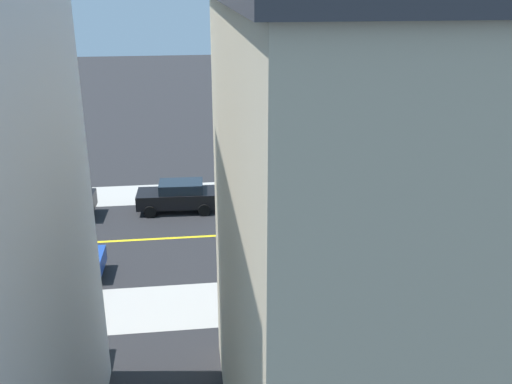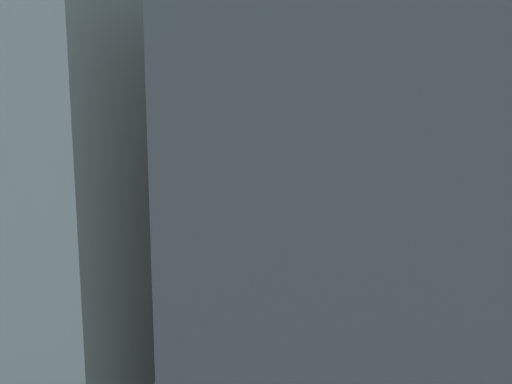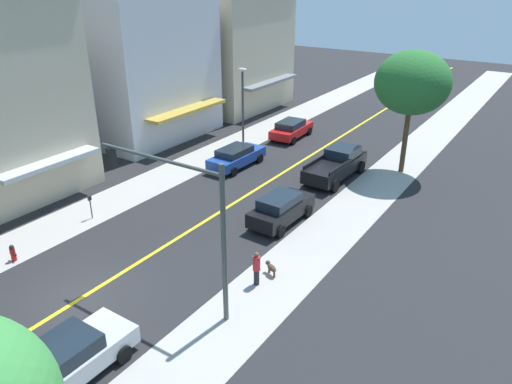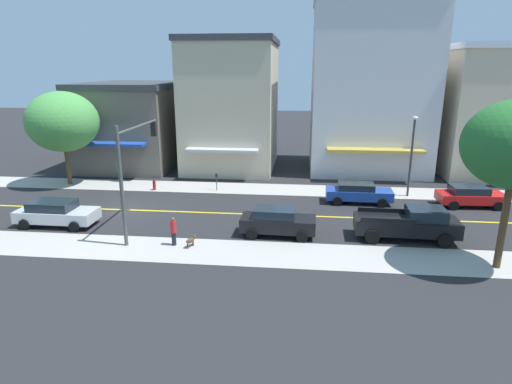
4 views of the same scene
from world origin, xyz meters
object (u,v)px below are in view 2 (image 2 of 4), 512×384
Objects in this scene: black_sedan_right_curb at (255,197)px; pedestrian_teal_shirt at (486,266)px; street_tree_left_far at (152,120)px; red_sedan_left_curb at (32,198)px; street_lamp at (40,157)px; traffic_light_mast at (381,145)px; small_dog at (330,204)px; silver_sedan_right_curb at (480,215)px; parking_meter at (270,231)px; blue_sedan_left_curb at (121,208)px; pedestrian_red_shirt at (344,198)px; black_pickup_truck at (163,189)px; fire_hydrant at (384,253)px.

pedestrian_teal_shirt is (-10.67, -13.86, 0.15)m from black_sedan_right_curb.
street_tree_left_far is 28.62m from pedestrian_teal_shirt.
street_lamp is at bearing 147.26° from red_sedan_left_curb.
black_sedan_right_curb is at bearing -86.90° from traffic_light_mast.
silver_sedan_right_curb is at bearing 101.97° from small_dog.
small_dog is at bearing -14.37° from silver_sedan_right_curb.
parking_meter is 0.28× the size of silver_sedan_right_curb.
silver_sedan_right_curb is 13.44m from black_sedan_right_curb.
blue_sedan_left_curb is (2.15, -3.93, -2.94)m from street_lamp.
street_tree_left_far is 5.95× the size of parking_meter.
silver_sedan_right_curb is at bearing -15.77° from pedestrian_red_shirt.
blue_sedan_left_curb reaches higher than small_dog.
street_tree_left_far is 24.97m from silver_sedan_right_curb.
street_lamp is at bearing 79.48° from black_pickup_truck.
fire_hydrant is 11.49m from pedestrian_red_shirt.
black_sedan_right_curb is at bearing -176.61° from black_pickup_truck.
black_pickup_truck reaches higher than red_sedan_left_curb.
street_lamp is 13.13m from black_sedan_right_curb.
street_lamp is (-9.30, 17.30, -0.69)m from traffic_light_mast.
silver_sedan_right_curb is (8.23, -3.32, 0.39)m from fire_hydrant.
street_lamp is at bearing -143.42° from pedestrian_red_shirt.
traffic_light_mast is 12.99m from pedestrian_teal_shirt.
fire_hydrant is 0.19× the size of red_sedan_left_curb.
street_tree_left_far is at bearing -13.66° from black_sedan_right_curb.
street_lamp is 1.05× the size of black_pickup_truck.
red_sedan_left_curb is 0.94× the size of silver_sedan_right_curb.
silver_sedan_right_curb is 9.26m from small_dog.
black_pickup_truck is (-0.62, 15.37, -3.47)m from traffic_light_mast.
silver_sedan_right_curb reaches higher than fire_hydrant.
red_sedan_left_curb is at bearing -167.41° from pedestrian_teal_shirt.
pedestrian_red_shirt is (8.76, -10.80, 0.07)m from blue_sedan_left_curb.
small_dog is at bearing 3.83° from parking_meter.
fire_hydrant is 0.62× the size of parking_meter.
blue_sedan_left_curb is 2.50× the size of pedestrian_teal_shirt.
pedestrian_teal_shirt is (-10.48, -21.18, 0.05)m from black_pickup_truck.
silver_sedan_right_curb is 0.84× the size of black_pickup_truck.
street_tree_left_far is 12.31m from blue_sedan_left_curb.
street_tree_left_far reaches higher than black_pickup_truck.
traffic_light_mast is 15.77m from black_pickup_truck.
street_lamp reaches higher than black_sedan_right_curb.
black_pickup_truck reaches higher than silver_sedan_right_curb.
pedestrian_red_shirt is (2.04, -5.47, 0.01)m from black_sedan_right_curb.
street_tree_left_far reaches higher than black_sedan_right_curb.
traffic_light_mast is at bearing 90.82° from small_dog.
pedestrian_teal_shirt is (-2.21, -3.73, 0.57)m from fire_hydrant.
pedestrian_teal_shirt is at bearing -119.07° from street_tree_left_far.
traffic_light_mast is 1.45× the size of red_sedan_left_curb.
traffic_light_mast is 4.07× the size of pedestrian_red_shirt.
pedestrian_red_shirt is (2.26, 7.97, 0.04)m from silver_sedan_right_curb.
street_tree_left_far reaches higher than blue_sedan_left_curb.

